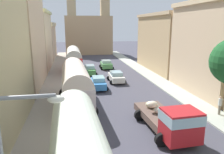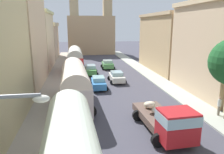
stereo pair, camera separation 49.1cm
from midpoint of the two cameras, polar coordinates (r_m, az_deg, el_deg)
ground_plane at (r=29.88m, az=-0.62°, el=-1.50°), size 154.00×154.00×0.00m
sidewalk_left at (r=29.70m, az=-14.60°, el=-1.90°), size 2.50×70.00×0.14m
sidewalk_right at (r=31.73m, az=12.43°, el=-0.81°), size 2.50×70.00×0.14m
building_left_2 at (r=29.43m, az=-21.75°, el=8.56°), size 4.15×11.64×11.36m
building_left_3 at (r=41.33m, az=-18.97°, el=9.07°), size 5.81×11.46×10.12m
building_left_4 at (r=53.13m, az=-16.33°, el=9.05°), size 4.85×10.94×8.26m
building_right_2 at (r=27.28m, az=25.84°, el=6.83°), size 6.08×10.67×10.33m
building_right_3 at (r=38.81m, az=14.63°, el=8.74°), size 6.08×14.63×9.61m
distant_church at (r=60.42m, az=-5.24°, el=11.39°), size 12.30×6.18×16.38m
parked_bus_1 at (r=21.06m, az=-9.05°, el=-1.63°), size 3.59×9.59×4.14m
parked_bus_2 at (r=37.39m, az=-9.25°, el=4.80°), size 3.39×9.08×4.03m
cargo_truck_0 at (r=15.96m, az=15.05°, el=-10.79°), size 3.34×6.92×2.49m
car_0 at (r=30.09m, az=1.70°, el=0.07°), size 2.28×3.92×1.47m
car_1 at (r=39.47m, az=-0.79°, el=3.33°), size 2.42×3.74×1.55m
car_2 at (r=26.96m, az=-3.03°, el=-1.48°), size 2.24×3.89×1.52m
car_3 at (r=34.91m, az=-5.20°, el=1.92°), size 2.36×4.27×1.54m
pedestrian_0 at (r=20.90m, az=26.82°, el=-6.61°), size 0.44×0.44×1.80m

